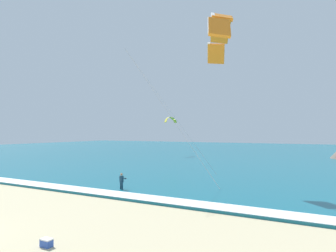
% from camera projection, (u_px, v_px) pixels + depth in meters
% --- Properties ---
extents(sea, '(200.00, 120.00, 0.20)m').
position_uv_depth(sea, '(249.00, 152.00, 78.01)').
color(sea, '#146075').
rests_on(sea, ground).
extents(surf_foam, '(200.00, 1.95, 0.04)m').
position_uv_depth(surf_foam, '(101.00, 192.00, 25.82)').
color(surf_foam, white).
rests_on(surf_foam, sea).
extents(surfboard, '(0.61, 1.44, 0.09)m').
position_uv_depth(surfboard, '(121.00, 191.00, 27.17)').
color(surfboard, '#E04C38').
rests_on(surfboard, ground).
extents(kitesurfer, '(0.56, 0.56, 1.69)m').
position_uv_depth(kitesurfer, '(122.00, 181.00, 27.20)').
color(kitesurfer, '#143347').
rests_on(kitesurfer, ground).
extents(kite_primary, '(10.67, 9.07, 14.65)m').
position_uv_depth(kite_primary, '(219.00, 32.00, 26.28)').
color(kite_primary, orange).
extents(kite_distant, '(1.51, 3.80, 1.37)m').
position_uv_depth(kite_distant, '(170.00, 119.00, 66.66)').
color(kite_distant, yellow).
extents(cooler_box, '(0.58, 0.38, 0.40)m').
position_uv_depth(cooler_box, '(47.00, 243.00, 14.10)').
color(cooler_box, '#2D51B2').
rests_on(cooler_box, ground).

